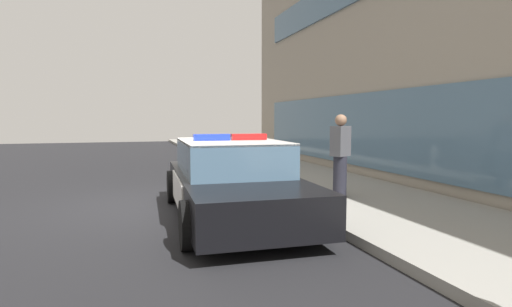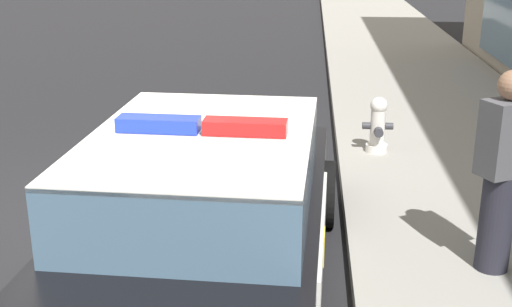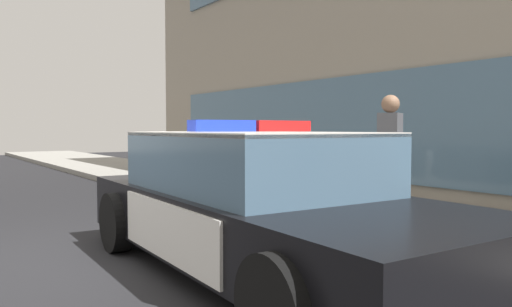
# 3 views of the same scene
# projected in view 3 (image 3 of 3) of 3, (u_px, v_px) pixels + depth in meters

# --- Properties ---
(ground) EXTENTS (48.00, 48.00, 0.00)m
(ground) POSITION_uv_depth(u_px,v_px,m) (77.00, 259.00, 5.33)
(ground) COLOR black
(sidewalk) EXTENTS (48.00, 3.40, 0.15)m
(sidewalk) POSITION_uv_depth(u_px,v_px,m) (357.00, 214.00, 7.77)
(sidewalk) COLOR gray
(sidewalk) RESTS_ON ground
(police_cruiser) EXTENTS (4.94, 2.27, 1.49)m
(police_cruiser) POSITION_uv_depth(u_px,v_px,m) (260.00, 203.00, 4.85)
(police_cruiser) COLOR black
(police_cruiser) RESTS_ON ground
(fire_hydrant) EXTENTS (0.34, 0.39, 0.73)m
(fire_hydrant) POSITION_uv_depth(u_px,v_px,m) (225.00, 180.00, 8.71)
(fire_hydrant) COLOR silver
(fire_hydrant) RESTS_ON sidewalk
(pedestrian_on_sidewalk) EXTENTS (0.42, 0.48, 1.71)m
(pedestrian_on_sidewalk) POSITION_uv_depth(u_px,v_px,m) (390.00, 159.00, 6.56)
(pedestrian_on_sidewalk) COLOR #23232D
(pedestrian_on_sidewalk) RESTS_ON sidewalk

